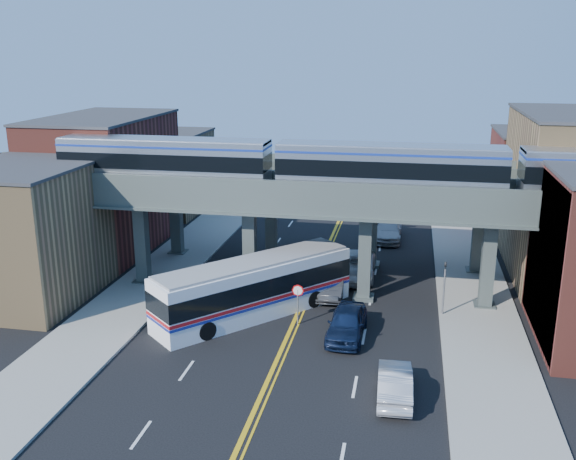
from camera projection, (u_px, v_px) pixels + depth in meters
The scene contains 20 objects.
ground at pixel (284, 345), 37.22m from camera, with size 120.00×120.00×0.00m, color black.
sidewalk_west at pixel (161, 273), 48.73m from camera, with size 5.00×70.00×0.16m, color gray.
sidewalk_east at pixel (474, 295), 44.54m from camera, with size 5.00×70.00×0.16m, color gray.
building_west_a at pixel (26, 235), 43.13m from camera, with size 8.00×10.00×9.00m, color #9A7B4F.
building_west_b at pixel (106, 184), 54.18m from camera, with size 8.00×14.00×11.00m, color brown.
building_west_c at pixel (164, 173), 66.86m from camera, with size 8.00×10.00×8.00m, color #9A7B4F.
building_east_b at pixel (571, 197), 47.30m from camera, with size 8.00×14.00×12.00m, color #9A7B4F.
building_east_c at pixel (538, 182), 59.98m from camera, with size 8.00×10.00×9.00m, color brown.
mural_panel at pixel (544, 261), 37.04m from camera, with size 0.10×9.50×9.50m, color teal.
elevated_viaduct_near at pixel (307, 205), 42.99m from camera, with size 52.00×3.60×7.40m.
elevated_viaduct_far at pixel (321, 183), 49.59m from camera, with size 52.00×3.60×7.40m.
transit_train at pixel (390, 167), 41.25m from camera, with size 45.25×2.83×3.30m.
stop_sign at pixel (298, 298), 39.51m from camera, with size 0.76×0.09×2.63m.
traffic_signal at pixel (444, 282), 40.57m from camera, with size 0.15×0.18×4.10m.
transit_bus at pixel (254, 288), 40.98m from camera, with size 11.36×12.18×3.52m.
car_lane_a at pixel (347, 323), 38.02m from camera, with size 2.11×5.24×1.79m, color #0D1832.
car_lane_b at pixel (332, 285), 44.42m from camera, with size 1.68×4.83×1.59m, color #2B2C2E.
car_lane_c at pixel (355, 266), 48.01m from camera, with size 2.89×6.28×1.74m, color silver.
car_lane_d at pixel (388, 230), 57.43m from camera, with size 2.41×5.93×1.72m, color #A8A8AD.
car_parked_curb at pixel (395, 383), 31.47m from camera, with size 1.65×4.74×1.56m, color #B3B3B8.
Camera 1 is at (6.68, -33.27, 16.69)m, focal length 40.00 mm.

